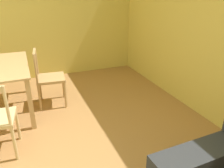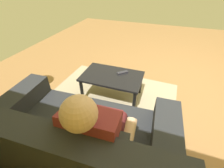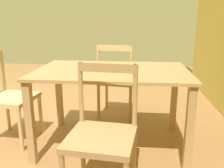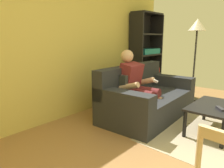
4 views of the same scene
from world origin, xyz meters
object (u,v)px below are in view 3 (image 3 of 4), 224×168
Objects in this scene: dining_chair_near_wall at (102,136)px; dining_table at (112,81)px; dining_chair_by_doorway at (117,81)px; dining_chair_facing_couch at (8,98)px.

dining_table is at bearing -89.74° from dining_chair_near_wall.
dining_chair_by_doorway is (0.00, -0.71, -0.18)m from dining_table.
dining_chair_near_wall is 1.23m from dining_chair_facing_couch.
dining_chair_near_wall reaches higher than dining_table.
dining_table is 0.73m from dining_chair_by_doorway.
dining_chair_near_wall is 1.00× the size of dining_chair_by_doorway.
dining_chair_facing_couch is (1.01, -0.71, -0.01)m from dining_chair_near_wall.
dining_chair_near_wall is at bearing 90.26° from dining_table.
dining_chair_by_doorway is at bearing -89.71° from dining_chair_near_wall.
dining_chair_near_wall is 1.42m from dining_chair_by_doorway.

